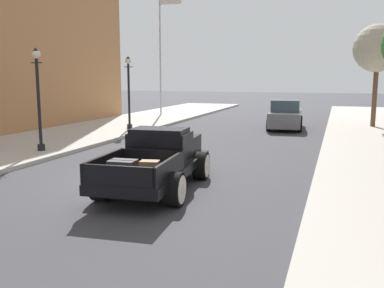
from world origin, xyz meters
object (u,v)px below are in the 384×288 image
street_lamp_near (38,91)px  street_lamp_far (129,87)px  flagpole (163,37)px  street_tree_third (378,49)px  hotrod_truck_black (159,159)px  car_background_grey (285,115)px

street_lamp_near → street_lamp_far: size_ratio=1.00×
flagpole → street_tree_third: size_ratio=1.62×
hotrod_truck_black → street_lamp_far: 12.08m
flagpole → street_tree_third: bearing=-12.7°
car_background_grey → street_lamp_near: 13.71m
hotrod_truck_black → street_lamp_near: 7.02m
street_lamp_far → flagpole: size_ratio=0.42×
street_lamp_far → flagpole: 9.39m
hotrod_truck_black → car_background_grey: bearing=83.3°
street_lamp_near → hotrod_truck_black: bearing=-25.6°
hotrod_truck_black → street_tree_third: bearing=67.9°
street_lamp_near → flagpole: (-1.63, 15.91, 3.39)m
street_lamp_far → street_tree_third: (12.53, 5.43, 2.07)m
hotrod_truck_black → flagpole: (-7.79, 18.86, 5.02)m
hotrod_truck_black → street_tree_third: (6.35, 15.68, 3.70)m
hotrod_truck_black → street_lamp_near: (-6.16, 2.95, 1.63)m
street_lamp_near → street_tree_third: 17.97m
flagpole → hotrod_truck_black: bearing=-67.6°
car_background_grey → street_tree_third: (4.69, 1.58, 3.69)m
street_lamp_near → street_lamp_far: same height
car_background_grey → flagpole: size_ratio=0.48×
flagpole → street_tree_third: (14.14, -3.18, -1.32)m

